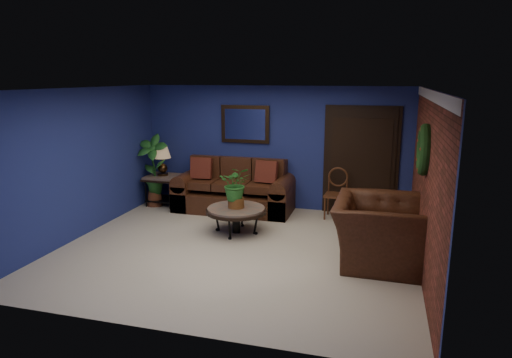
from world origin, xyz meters
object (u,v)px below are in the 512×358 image
(coffee_table, at_px, (236,211))
(armchair, at_px, (378,231))
(end_table, at_px, (163,182))
(table_lamp, at_px, (162,157))
(side_chair, at_px, (337,190))
(sofa, at_px, (235,193))

(coffee_table, bearing_deg, armchair, -15.42)
(end_table, height_order, armchair, armchair)
(coffee_table, distance_m, armchair, 2.49)
(end_table, height_order, table_lamp, table_lamp)
(coffee_table, distance_m, end_table, 2.44)
(coffee_table, xyz_separation_m, side_chair, (1.59, 1.38, 0.15))
(armchair, bearing_deg, side_chair, 22.75)
(table_lamp, bearing_deg, coffee_table, -32.63)
(coffee_table, xyz_separation_m, table_lamp, (-2.05, 1.31, 0.63))
(armchair, bearing_deg, end_table, 67.23)
(table_lamp, bearing_deg, armchair, -23.93)
(sofa, distance_m, table_lamp, 1.73)
(table_lamp, distance_m, side_chair, 3.67)
(coffee_table, height_order, armchair, armchair)
(end_table, bearing_deg, table_lamp, -90.00)
(table_lamp, bearing_deg, sofa, 1.40)
(sofa, relative_size, coffee_table, 2.23)
(sofa, xyz_separation_m, coffee_table, (0.46, -1.35, 0.05))
(coffee_table, bearing_deg, table_lamp, 147.37)
(coffee_table, relative_size, table_lamp, 1.73)
(end_table, distance_m, table_lamp, 0.54)
(sofa, height_order, side_chair, sofa)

